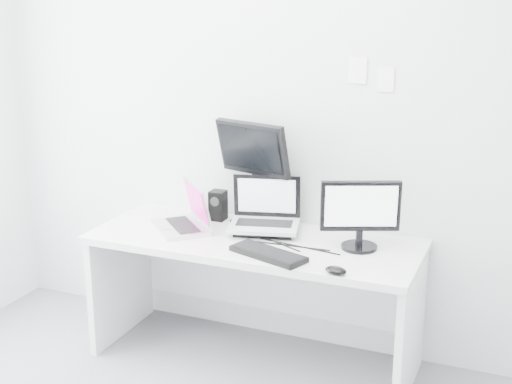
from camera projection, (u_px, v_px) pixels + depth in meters
back_wall at (278, 115)px, 4.01m from camera, size 3.60×0.00×3.60m
desk at (254, 300)px, 3.97m from camera, size 1.80×0.70×0.73m
macbook at (180, 206)px, 3.98m from camera, size 0.45×0.45×0.27m
speaker at (218, 205)px, 4.16m from camera, size 0.11×0.11×0.17m
dell_laptop at (264, 206)px, 3.91m from camera, size 0.44×0.38×0.31m
rear_monitor at (255, 172)px, 4.02m from camera, size 0.48×0.28×0.62m
samsung_monitor at (360, 214)px, 3.66m from camera, size 0.45×0.33×0.38m
keyboard at (268, 254)px, 3.60m from camera, size 0.44×0.27×0.03m
mouse at (336, 270)px, 3.38m from camera, size 0.12×0.09×0.04m
wall_note_0 at (358, 70)px, 3.76m from camera, size 0.10×0.00×0.14m
wall_note_1 at (385, 79)px, 3.72m from camera, size 0.09×0.00×0.13m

